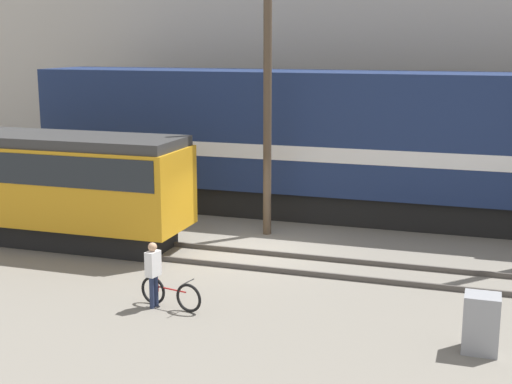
% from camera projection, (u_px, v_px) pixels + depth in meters
% --- Properties ---
extents(ground_plane, '(120.00, 120.00, 0.00)m').
position_uv_depth(ground_plane, '(253.00, 252.00, 21.05)').
color(ground_plane, slate).
extents(track_near, '(60.00, 1.50, 0.14)m').
position_uv_depth(track_near, '(243.00, 258.00, 20.18)').
color(track_near, '#47423D').
rests_on(track_near, ground).
extents(track_far, '(60.00, 1.51, 0.14)m').
position_uv_depth(track_far, '(297.00, 212.00, 25.71)').
color(track_far, '#47423D').
rests_on(track_far, ground).
extents(building_backdrop, '(44.65, 6.00, 13.32)m').
position_uv_depth(building_backdrop, '(343.00, 28.00, 31.23)').
color(building_backdrop, '#B7B2A8').
rests_on(building_backdrop, ground).
extents(freight_locomotive, '(20.93, 3.04, 5.69)m').
position_uv_depth(freight_locomotive, '(326.00, 142.00, 24.86)').
color(freight_locomotive, black).
rests_on(freight_locomotive, ground).
extents(streetcar, '(9.21, 2.54, 3.36)m').
position_uv_depth(streetcar, '(42.00, 181.00, 21.79)').
color(streetcar, black).
rests_on(streetcar, ground).
extents(bicycle, '(1.68, 0.52, 0.75)m').
position_uv_depth(bicycle, '(171.00, 294.00, 16.55)').
color(bicycle, black).
rests_on(bicycle, ground).
extents(person, '(0.29, 0.40, 1.57)m').
position_uv_depth(person, '(153.00, 269.00, 16.48)').
color(person, '#232D4C').
rests_on(person, ground).
extents(utility_pole_left, '(0.26, 0.26, 9.40)m').
position_uv_depth(utility_pole_left, '(267.00, 87.00, 22.05)').
color(utility_pole_left, '#4C3D2D').
rests_on(utility_pole_left, ground).
extents(signal_box, '(0.70, 0.60, 1.20)m').
position_uv_depth(signal_box, '(481.00, 323.00, 14.17)').
color(signal_box, gray).
rests_on(signal_box, ground).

